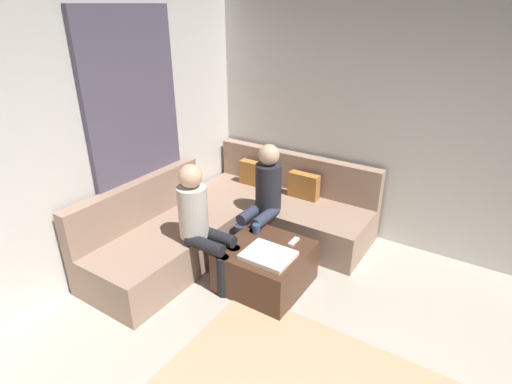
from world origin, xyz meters
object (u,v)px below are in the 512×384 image
at_px(coffee_mug, 256,229).
at_px(person_on_couch_side, 201,221).
at_px(sectional_couch, 234,221).
at_px(ottoman, 265,266).
at_px(person_on_couch_back, 264,196).
at_px(game_remote, 294,242).

xyz_separation_m(coffee_mug, person_on_couch_side, (-0.33, -0.43, 0.19)).
relative_size(sectional_couch, coffee_mug, 26.84).
height_order(ottoman, person_on_couch_side, person_on_couch_side).
bearing_deg(coffee_mug, person_on_couch_side, -127.22).
distance_m(sectional_couch, person_on_couch_back, 0.52).
relative_size(coffee_mug, person_on_couch_side, 0.08).
bearing_deg(person_on_couch_side, coffee_mug, 142.78).
bearing_deg(game_remote, person_on_couch_side, -146.98).
distance_m(sectional_couch, person_on_couch_side, 0.82).
bearing_deg(game_remote, ottoman, -129.29).
bearing_deg(coffee_mug, person_on_couch_back, 110.71).
xyz_separation_m(sectional_couch, person_on_couch_back, (0.35, 0.06, 0.38)).
relative_size(coffee_mug, game_remote, 0.63).
bearing_deg(sectional_couch, coffee_mug, -30.57).
height_order(game_remote, person_on_couch_back, person_on_couch_back).
bearing_deg(person_on_couch_side, sectional_couch, -168.35).
distance_m(game_remote, person_on_couch_side, 0.90).
bearing_deg(person_on_couch_side, person_on_couch_back, 165.30).
relative_size(sectional_couch, person_on_couch_side, 2.12).
distance_m(sectional_couch, coffee_mug, 0.59).
xyz_separation_m(sectional_couch, ottoman, (0.70, -0.46, -0.07)).
relative_size(ottoman, person_on_couch_side, 0.63).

